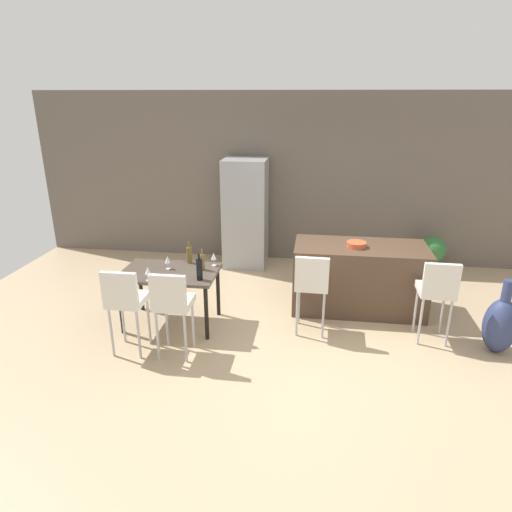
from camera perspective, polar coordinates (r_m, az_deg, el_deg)
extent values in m
plane|color=tan|center=(5.81, 6.71, -9.42)|extent=(10.00, 10.00, 0.00)
cube|color=#665B51|center=(7.87, 7.70, 9.66)|extent=(10.00, 0.12, 2.90)
cube|color=#4C3828|center=(6.32, 12.96, -2.68)|extent=(1.77, 0.84, 0.92)
cube|color=silver|center=(5.53, 7.15, -3.50)|extent=(0.41, 0.41, 0.08)
cube|color=silver|center=(5.29, 7.16, -2.04)|extent=(0.40, 0.07, 0.36)
cylinder|color=#B2B2B7|center=(5.83, 5.51, -5.90)|extent=(0.03, 0.03, 0.61)
cylinder|color=#B2B2B7|center=(5.82, 8.67, -6.09)|extent=(0.03, 0.03, 0.61)
cylinder|color=#B2B2B7|center=(5.54, 5.25, -7.33)|extent=(0.03, 0.03, 0.61)
cylinder|color=#B2B2B7|center=(5.53, 8.58, -7.53)|extent=(0.03, 0.03, 0.61)
cube|color=silver|center=(5.72, 21.94, -4.08)|extent=(0.40, 0.40, 0.08)
cube|color=silver|center=(5.48, 22.60, -2.69)|extent=(0.40, 0.06, 0.36)
cylinder|color=#B2B2B7|center=(5.96, 19.69, -6.44)|extent=(0.03, 0.03, 0.61)
cylinder|color=#B2B2B7|center=(6.04, 22.68, -6.51)|extent=(0.03, 0.03, 0.61)
cylinder|color=#B2B2B7|center=(5.68, 20.25, -7.86)|extent=(0.03, 0.03, 0.61)
cylinder|color=#B2B2B7|center=(5.76, 23.39, -7.92)|extent=(0.03, 0.03, 0.61)
cube|color=#4C4238|center=(5.74, -10.98, -2.08)|extent=(1.20, 0.77, 0.04)
cylinder|color=black|center=(6.34, -14.49, -3.80)|extent=(0.05, 0.05, 0.70)
cylinder|color=black|center=(6.03, -4.86, -4.48)|extent=(0.05, 0.05, 0.70)
cylinder|color=black|center=(5.81, -16.86, -6.34)|extent=(0.05, 0.05, 0.70)
cylinder|color=black|center=(5.46, -6.35, -7.29)|extent=(0.05, 0.05, 0.70)
cube|color=silver|center=(5.28, -16.07, -5.37)|extent=(0.40, 0.40, 0.08)
cube|color=silver|center=(5.05, -17.05, -3.92)|extent=(0.40, 0.06, 0.36)
cylinder|color=#B2B2B7|center=(5.62, -16.61, -7.74)|extent=(0.03, 0.03, 0.61)
cylinder|color=#B2B2B7|center=(5.50, -13.53, -8.06)|extent=(0.03, 0.03, 0.61)
cylinder|color=#B2B2B7|center=(5.37, -17.97, -9.28)|extent=(0.03, 0.03, 0.61)
cylinder|color=#B2B2B7|center=(5.24, -14.76, -9.66)|extent=(0.03, 0.03, 0.61)
cube|color=silver|center=(5.09, -10.44, -5.86)|extent=(0.40, 0.40, 0.08)
cube|color=silver|center=(4.85, -11.22, -4.38)|extent=(0.40, 0.06, 0.36)
cylinder|color=#B2B2B7|center=(5.43, -11.32, -8.29)|extent=(0.03, 0.03, 0.61)
cylinder|color=#B2B2B7|center=(5.34, -8.03, -8.59)|extent=(0.03, 0.03, 0.61)
cylinder|color=#B2B2B7|center=(5.17, -12.46, -9.93)|extent=(0.03, 0.03, 0.61)
cylinder|color=#B2B2B7|center=(5.07, -9.01, -10.29)|extent=(0.03, 0.03, 0.61)
cylinder|color=brown|center=(5.67, -6.89, -0.79)|extent=(0.06, 0.06, 0.20)
cylinder|color=brown|center=(5.62, -6.95, 0.55)|extent=(0.02, 0.02, 0.08)
cylinder|color=black|center=(5.36, -7.24, -1.74)|extent=(0.07, 0.07, 0.26)
cylinder|color=black|center=(5.30, -7.32, -0.08)|extent=(0.03, 0.03, 0.07)
cylinder|color=brown|center=(5.93, -8.52, 0.11)|extent=(0.07, 0.07, 0.21)
cylinder|color=brown|center=(5.88, -8.60, 1.43)|extent=(0.02, 0.02, 0.08)
cylinder|color=silver|center=(5.50, -13.55, -3.02)|extent=(0.06, 0.06, 0.00)
cylinder|color=silver|center=(5.48, -13.58, -2.62)|extent=(0.01, 0.01, 0.08)
cone|color=silver|center=(5.45, -13.65, -1.79)|extent=(0.07, 0.07, 0.09)
cylinder|color=silver|center=(5.83, -5.40, -1.19)|extent=(0.06, 0.06, 0.00)
cylinder|color=silver|center=(5.82, -5.41, -0.80)|extent=(0.01, 0.01, 0.08)
cone|color=silver|center=(5.79, -5.44, -0.02)|extent=(0.07, 0.07, 0.09)
cylinder|color=silver|center=(5.80, -11.15, -1.60)|extent=(0.06, 0.06, 0.00)
cylinder|color=silver|center=(5.79, -11.18, -1.21)|extent=(0.01, 0.01, 0.08)
cone|color=silver|center=(5.76, -11.23, -0.42)|extent=(0.07, 0.07, 0.09)
cube|color=#939699|center=(7.65, -1.33, 5.47)|extent=(0.72, 0.68, 1.84)
cylinder|color=#C6512D|center=(6.08, 12.70, 1.44)|extent=(0.26, 0.26, 0.07)
ellipsoid|color=navy|center=(5.90, 28.70, -7.83)|extent=(0.37, 0.37, 0.66)
cylinder|color=navy|center=(5.73, 29.43, -3.92)|extent=(0.11, 0.11, 0.26)
cylinder|color=#996B4C|center=(8.03, 21.27, -1.31)|extent=(0.24, 0.24, 0.22)
sphere|color=#2D6B33|center=(7.93, 21.55, 0.77)|extent=(0.44, 0.44, 0.44)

